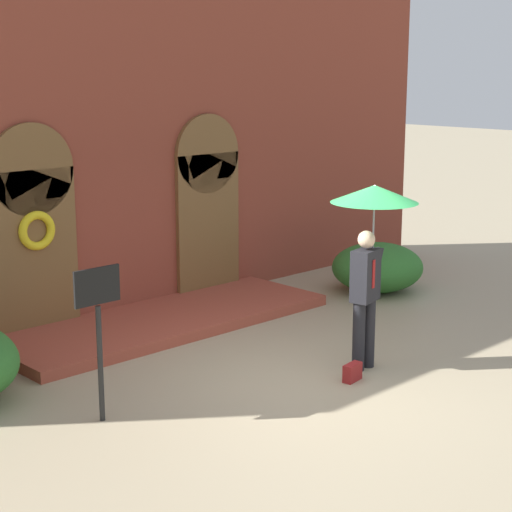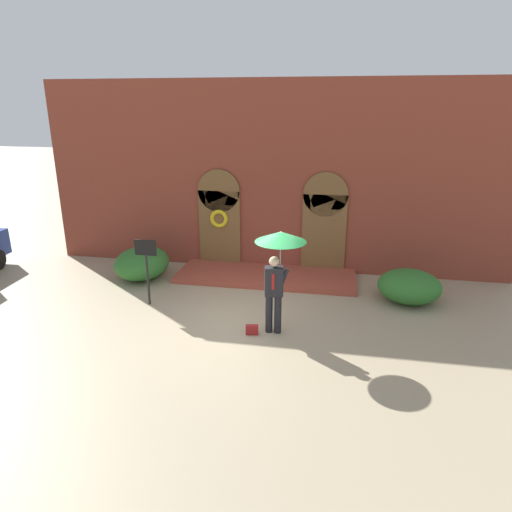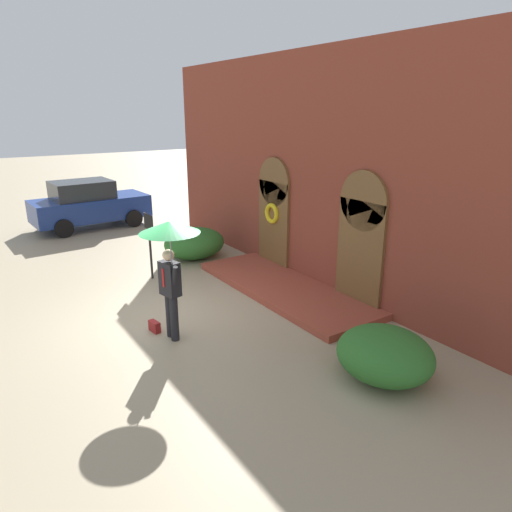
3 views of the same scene
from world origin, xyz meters
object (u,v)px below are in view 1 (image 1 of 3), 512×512
Objects in this scene: handbag at (352,372)px; shrub_right at (377,267)px; person_with_umbrella at (372,221)px; sign_post at (98,318)px.

shrub_right is (3.66, 2.53, 0.31)m from handbag.
handbag is at bearing -145.37° from shrub_right.
person_with_umbrella is 1.37× the size of sign_post.
person_with_umbrella is 1.89m from handbag.
sign_post is (-2.91, 1.12, 1.05)m from handbag.
sign_post is (-3.46, 0.92, -0.75)m from person_with_umbrella.
shrub_right is (6.57, 1.41, -0.75)m from sign_post.
person_with_umbrella is 4.16m from shrub_right.
sign_post is 6.76m from shrub_right.
person_with_umbrella is at bearing -14.83° from sign_post.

